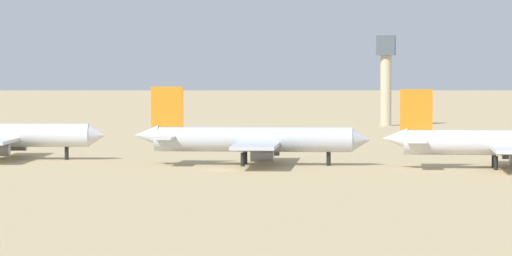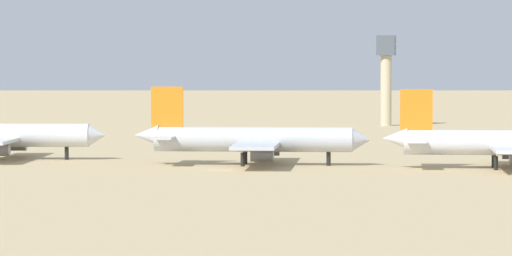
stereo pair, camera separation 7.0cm
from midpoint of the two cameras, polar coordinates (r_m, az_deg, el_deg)
The scene contains 6 objects.
ground at distance 239.16m, azimuth -1.32°, elevation -1.67°, with size 4000.00×4000.00×0.00m, color tan.
ridge_west at distance 1442.92m, azimuth -1.66°, elevation 3.24°, with size 306.29×273.65×72.87m, color slate.
ridge_center at distance 1219.73m, azimuth 9.93°, elevation 4.88°, with size 281.87×241.84×138.20m, color slate.
parked_jet_orange_3 at distance 250.34m, azimuth -0.20°, elevation -0.46°, with size 41.34×35.01×13.65m.
parked_jet_orange_4 at distance 244.95m, azimuth 9.69°, elevation -0.59°, with size 40.36×34.10×13.32m.
control_tower at distance 415.43m, azimuth 5.16°, elevation 2.24°, with size 5.20×5.20×25.92m.
Camera 2 is at (51.08, -233.00, 17.35)m, focal length 101.39 mm.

